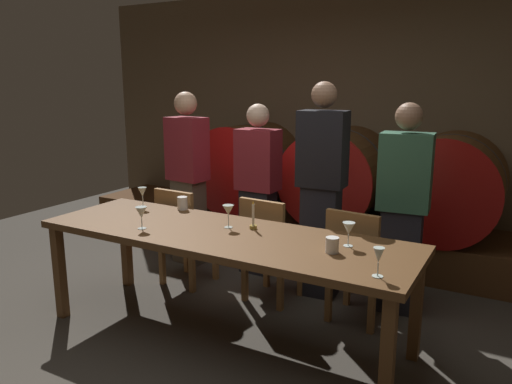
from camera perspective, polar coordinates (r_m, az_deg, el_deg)
name	(u,v)px	position (r m, az deg, el deg)	size (l,w,h in m)	color
ground_plane	(219,350)	(3.54, -4.27, -17.63)	(8.60, 8.60, 0.00)	#3F3A33
back_wall	(357,119)	(5.61, 11.51, 8.24)	(6.61, 0.24, 2.76)	brown
barrel_shelf	(335,236)	(5.32, 9.12, -5.05)	(5.95, 0.90, 0.36)	#4C2D16
wine_barrel_left	(249,167)	(5.60, -0.83, 2.93)	(0.96, 0.94, 0.96)	#513319
wine_barrel_center	(339,175)	(5.15, 9.54, 1.91)	(0.96, 0.94, 0.96)	#513319
wine_barrel_right	(450,186)	(4.91, 21.36, 0.67)	(0.96, 0.94, 0.96)	brown
dining_table	(222,242)	(3.43, -3.89, -5.74)	(2.66, 0.83, 0.77)	brown
chair_left	(183,232)	(4.41, -8.41, -4.57)	(0.42, 0.42, 0.88)	olive
chair_center	(269,245)	(4.04, 1.47, -6.08)	(0.43, 0.43, 0.88)	olive
chair_right	(357,261)	(3.76, 11.49, -7.75)	(0.44, 0.44, 0.88)	olive
guest_far_left	(188,177)	(4.88, -7.84, 1.73)	(0.41, 0.29, 1.69)	brown
guest_center_left	(258,189)	(4.58, 0.22, 0.38)	(0.38, 0.25, 1.59)	black
guest_center_right	(321,190)	(4.08, 7.53, 0.29)	(0.39, 0.26, 1.78)	black
guest_far_right	(403,208)	(3.94, 16.54, -1.83)	(0.40, 0.27, 1.63)	black
candle_center	(253,221)	(3.46, -0.33, -3.36)	(0.05, 0.05, 0.20)	olive
wine_glass_far_left	(142,193)	(4.12, -12.92, -0.08)	(0.07, 0.07, 0.17)	silver
wine_glass_left	(141,213)	(3.54, -13.05, -2.37)	(0.08, 0.08, 0.16)	silver
wine_glass_center	(228,211)	(3.48, -3.21, -2.16)	(0.08, 0.08, 0.16)	silver
wine_glass_right	(349,229)	(3.14, 10.61, -4.21)	(0.08, 0.08, 0.15)	silver
wine_glass_far_right	(379,256)	(2.70, 13.91, -7.19)	(0.06, 0.06, 0.16)	silver
cup_left	(182,203)	(4.03, -8.46, -1.27)	(0.08, 0.08, 0.10)	white
cup_right	(332,245)	(3.03, 8.75, -6.04)	(0.08, 0.08, 0.10)	white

